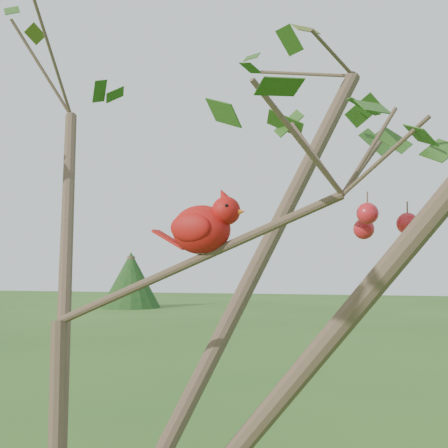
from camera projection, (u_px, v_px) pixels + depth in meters
name	position (u px, v px, depth m)	size (l,w,h in m)	color
crabapple_tree	(64.00, 238.00, 1.20)	(2.35, 2.05, 2.95)	#473326
cardinal	(204.00, 227.00, 1.23)	(0.20, 0.12, 0.14)	#AD0F0E
distant_trees	(352.00, 276.00, 25.80)	(40.25, 18.89, 3.44)	#473326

